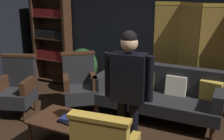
# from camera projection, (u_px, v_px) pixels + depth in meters

# --- Properties ---
(back_wall) EXTENTS (7.20, 0.10, 2.80)m
(back_wall) POSITION_uv_depth(u_px,v_px,m) (148.00, 26.00, 5.48)
(back_wall) COLOR black
(back_wall) RESTS_ON ground_plane
(folding_screen) EXTENTS (2.12, 0.39, 1.90)m
(folding_screen) POSITION_uv_depth(u_px,v_px,m) (211.00, 58.00, 4.73)
(folding_screen) COLOR olive
(folding_screen) RESTS_ON ground_plane
(bookshelf) EXTENTS (0.90, 0.32, 2.05)m
(bookshelf) POSITION_uv_depth(u_px,v_px,m) (52.00, 37.00, 6.24)
(bookshelf) COLOR #382114
(bookshelf) RESTS_ON ground_plane
(velvet_couch) EXTENTS (2.12, 0.78, 0.88)m
(velvet_couch) POSITION_uv_depth(u_px,v_px,m) (158.00, 92.00, 4.67)
(velvet_couch) COLOR #382114
(velvet_couch) RESTS_ON ground_plane
(coffee_table) EXTENTS (1.00, 0.64, 0.42)m
(coffee_table) POSITION_uv_depth(u_px,v_px,m) (68.00, 122.00, 3.80)
(coffee_table) COLOR #382114
(coffee_table) RESTS_ON ground_plane
(armchair_wing_left) EXTENTS (0.73, 0.73, 1.04)m
(armchair_wing_left) POSITION_uv_depth(u_px,v_px,m) (17.00, 88.00, 4.76)
(armchair_wing_left) COLOR #382114
(armchair_wing_left) RESTS_ON ground_plane
(armchair_wing_right) EXTENTS (0.81, 0.81, 1.04)m
(armchair_wing_right) POSITION_uv_depth(u_px,v_px,m) (80.00, 84.00, 4.92)
(armchair_wing_right) COLOR #382114
(armchair_wing_right) RESTS_ON ground_plane
(standing_figure) EXTENTS (0.59, 0.25, 1.70)m
(standing_figure) POSITION_uv_depth(u_px,v_px,m) (128.00, 88.00, 3.26)
(standing_figure) COLOR black
(standing_figure) RESTS_ON ground_plane
(potted_plant) EXTENTS (0.63, 0.63, 0.93)m
(potted_plant) POSITION_uv_depth(u_px,v_px,m) (82.00, 67.00, 5.78)
(potted_plant) COLOR brown
(potted_plant) RESTS_ON ground_plane
(book_black_cloth) EXTENTS (0.27, 0.23, 0.03)m
(book_black_cloth) POSITION_uv_depth(u_px,v_px,m) (69.00, 121.00, 3.72)
(book_black_cloth) COLOR black
(book_black_cloth) RESTS_ON coffee_table
(book_navy_cloth) EXTENTS (0.21, 0.19, 0.04)m
(book_navy_cloth) POSITION_uv_depth(u_px,v_px,m) (69.00, 118.00, 3.71)
(book_navy_cloth) COLOR navy
(book_navy_cloth) RESTS_ON book_black_cloth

